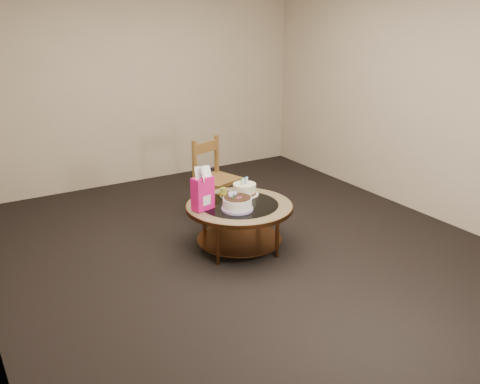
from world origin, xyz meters
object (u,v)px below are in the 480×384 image
cream_cake (244,189)px  dining_chair (215,178)px  coffee_table (239,212)px  decorated_cake (237,204)px  gift_bag (203,189)px

cream_cake → dining_chair: dining_chair is taller
coffee_table → cream_cake: 0.29m
decorated_cake → gift_bag: (-0.26, 0.18, 0.14)m
cream_cake → coffee_table: bearing=-148.8°
decorated_cake → coffee_table: bearing=50.9°
decorated_cake → gift_bag: 0.34m
decorated_cake → cream_cake: bearing=49.1°
decorated_cake → dining_chair: 1.03m
dining_chair → cream_cake: bearing=-110.1°
gift_bag → dining_chair: size_ratio=0.46×
cream_cake → gift_bag: gift_bag is taller
coffee_table → cream_cake: size_ratio=3.63×
decorated_cake → cream_cake: 0.41m
cream_cake → gift_bag: (-0.53, -0.13, 0.14)m
cream_cake → gift_bag: 0.56m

